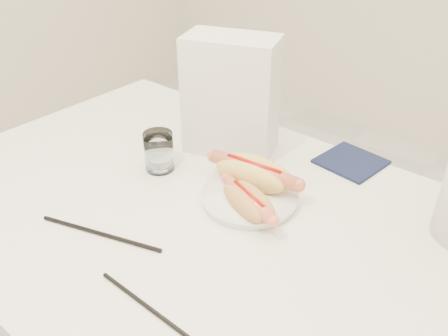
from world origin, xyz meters
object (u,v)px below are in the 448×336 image
Objects in this scene: plate at (249,199)px; napkin_box at (231,96)px; hotdog_left at (254,173)px; water_glass at (159,151)px; table at (198,230)px; hotdog_right at (249,201)px.

plate is 0.26m from napkin_box.
hotdog_left is 2.26× the size of water_glass.
water_glass is at bearing -168.20° from hotdog_left.
hotdog_right is (0.10, 0.04, 0.10)m from table.
plate is 0.69× the size of napkin_box.
hotdog_right is at bearing -64.10° from napkin_box.
plate is 1.20× the size of hotdog_right.
table is at bearing -137.97° from hotdog_right.
hotdog_left is 0.22m from water_glass.
hotdog_right is (0.05, -0.08, -0.01)m from hotdog_left.
table is 6.40× the size of plate.
plate is at bearing -69.16° from hotdog_left.
plate is at bearing 6.72° from water_glass.
table is 13.41× the size of water_glass.
hotdog_left is at bearing 67.04° from table.
napkin_box is (-0.17, 0.15, 0.13)m from plate.
water_glass is at bearing 161.56° from table.
table is 0.13m from plate.
hotdog_right is at bearing -55.68° from plate.
table is at bearing -131.07° from plate.
plate is 0.24m from water_glass.
hotdog_left reaches higher than plate.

